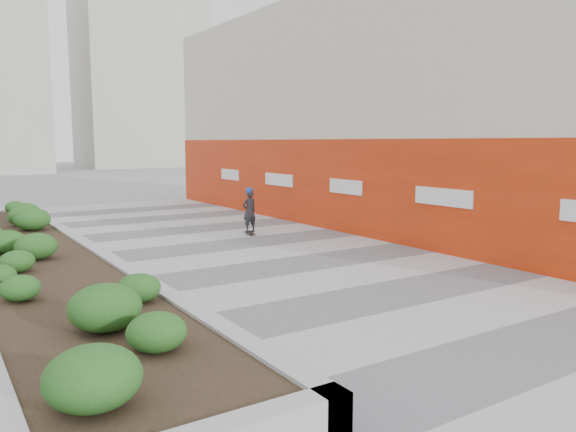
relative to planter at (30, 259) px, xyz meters
name	(u,v)px	position (x,y,z in m)	size (l,w,h in m)	color
ground	(463,320)	(5.50, -7.00, -0.42)	(160.00, 160.00, 0.00)	gray
walkway	(348,282)	(5.50, -4.00, -0.41)	(8.00, 36.00, 0.01)	#A8A8AD
building	(396,112)	(12.48, 1.98, 3.56)	(6.04, 24.08, 8.00)	beige
planter	(30,259)	(0.00, 0.00, 0.00)	(3.00, 18.00, 0.90)	#9E9EA0
distant_bldg_north_r	(141,64)	(20.50, 53.00, 11.58)	(14.00, 10.00, 24.00)	#ADAAA3
manhole_cover	(366,279)	(6.00, -4.00, -0.42)	(0.44, 0.44, 0.01)	#595654
skateboarder	(249,211)	(6.76, 2.46, 0.34)	(0.53, 0.75, 1.50)	beige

